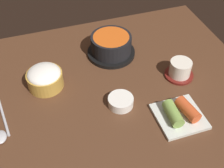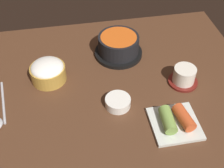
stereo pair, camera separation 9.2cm
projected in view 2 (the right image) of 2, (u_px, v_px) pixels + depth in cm
name	position (u px, v px, depth cm)	size (l,w,h in cm)	color
dining_table	(105.00, 89.00, 96.08)	(100.00, 76.00, 2.00)	#4C2D1C
stone_pot	(118.00, 46.00, 104.66)	(17.14, 17.14, 7.65)	black
rice_bowl	(48.00, 71.00, 95.50)	(11.43, 11.43, 7.14)	#B78C38
tea_cup_with_saucer	(184.00, 76.00, 94.91)	(9.60, 9.60, 5.99)	maroon
banchan_cup_center	(118.00, 102.00, 88.72)	(7.73, 7.73, 2.87)	white
kimchi_plate	(175.00, 121.00, 83.40)	(13.48, 13.48, 4.53)	silver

